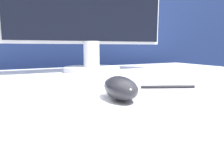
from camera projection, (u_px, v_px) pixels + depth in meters
name	position (u px, v px, depth m)	size (l,w,h in m)	color
partition_panel	(54.00, 88.00, 1.25)	(5.00, 0.03, 1.24)	navy
computer_mouse_near	(120.00, 88.00, 0.43)	(0.07, 0.13, 0.05)	#232328
keyboard	(79.00, 80.00, 0.61)	(0.46, 0.17, 0.02)	silver
monitor	(91.00, 13.00, 0.89)	(0.69, 0.24, 0.45)	silver
pen	(168.00, 87.00, 0.55)	(0.13, 0.06, 0.01)	black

